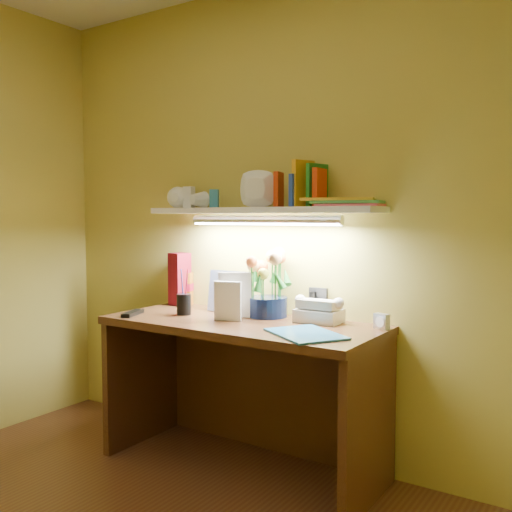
{
  "coord_description": "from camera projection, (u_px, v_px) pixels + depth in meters",
  "views": [
    {
      "loc": [
        1.6,
        -1.1,
        1.27
      ],
      "look_at": [
        -0.01,
        1.35,
        1.06
      ],
      "focal_mm": 40.0,
      "sensor_mm": 36.0,
      "label": 1
    }
  ],
  "objects": [
    {
      "name": "desk",
      "position": [
        241.0,
        395.0,
        2.85
      ],
      "size": [
        1.4,
        0.6,
        0.75
      ],
      "primitive_type": "cube",
      "color": "#3C1D10",
      "rests_on": "ground"
    },
    {
      "name": "flower_bouquet",
      "position": [
        268.0,
        282.0,
        2.94
      ],
      "size": [
        0.23,
        0.23,
        0.36
      ],
      "primitive_type": null,
      "rotation": [
        0.0,
        0.0,
        -0.04
      ],
      "color": "black",
      "rests_on": "desk"
    },
    {
      "name": "telephone",
      "position": [
        319.0,
        309.0,
        2.79
      ],
      "size": [
        0.22,
        0.17,
        0.13
      ],
      "primitive_type": null,
      "rotation": [
        0.0,
        0.0,
        0.05
      ],
      "color": "beige",
      "rests_on": "desk"
    },
    {
      "name": "desk_clock",
      "position": [
        382.0,
        321.0,
        2.63
      ],
      "size": [
        0.08,
        0.05,
        0.07
      ],
      "primitive_type": "cube",
      "rotation": [
        0.0,
        0.0,
        -0.3
      ],
      "color": "silver",
      "rests_on": "desk"
    },
    {
      "name": "whisky_bottle",
      "position": [
        186.0,
        284.0,
        3.34
      ],
      "size": [
        0.08,
        0.08,
        0.24
      ],
      "primitive_type": null,
      "rotation": [
        0.0,
        0.0,
        0.38
      ],
      "color": "#A35811",
      "rests_on": "desk"
    },
    {
      "name": "whisky_box",
      "position": [
        180.0,
        279.0,
        3.33
      ],
      "size": [
        0.12,
        0.12,
        0.31
      ],
      "primitive_type": "cube",
      "rotation": [
        0.0,
        0.0,
        -0.22
      ],
      "color": "#5D0915",
      "rests_on": "desk"
    },
    {
      "name": "pen_cup",
      "position": [
        184.0,
        297.0,
        3.0
      ],
      "size": [
        0.09,
        0.09,
        0.19
      ],
      "primitive_type": "cylinder",
      "rotation": [
        0.0,
        0.0,
        -0.15
      ],
      "color": "black",
      "rests_on": "desk"
    },
    {
      "name": "art_card",
      "position": [
        228.0,
        291.0,
        3.08
      ],
      "size": [
        0.23,
        0.05,
        0.23
      ],
      "primitive_type": null,
      "rotation": [
        0.0,
        0.0,
        -0.02
      ],
      "color": "white",
      "rests_on": "desk"
    },
    {
      "name": "tv_remote",
      "position": [
        133.0,
        313.0,
        3.0
      ],
      "size": [
        0.11,
        0.18,
        0.02
      ],
      "primitive_type": "cube",
      "rotation": [
        0.0,
        0.0,
        0.35
      ],
      "color": "black",
      "rests_on": "desk"
    },
    {
      "name": "blue_folder",
      "position": [
        306.0,
        334.0,
        2.49
      ],
      "size": [
        0.42,
        0.39,
        0.01
      ],
      "primitive_type": "cube",
      "rotation": [
        0.0,
        0.0,
        -0.57
      ],
      "color": "teal",
      "rests_on": "desk"
    },
    {
      "name": "desk_book_a",
      "position": [
        218.0,
        295.0,
        2.91
      ],
      "size": [
        0.16,
        0.1,
        0.24
      ],
      "primitive_type": "imported",
      "rotation": [
        0.0,
        0.0,
        0.49
      ],
      "color": "beige",
      "rests_on": "desk"
    },
    {
      "name": "desk_book_b",
      "position": [
        214.0,
        300.0,
        2.85
      ],
      "size": [
        0.14,
        0.05,
        0.2
      ],
      "primitive_type": "imported",
      "rotation": [
        0.0,
        0.0,
        0.23
      ],
      "color": "white",
      "rests_on": "desk"
    },
    {
      "name": "wall_shelf",
      "position": [
        266.0,
        203.0,
        2.92
      ],
      "size": [
        1.31,
        0.35,
        0.26
      ],
      "color": "white",
      "rests_on": "ground"
    }
  ]
}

